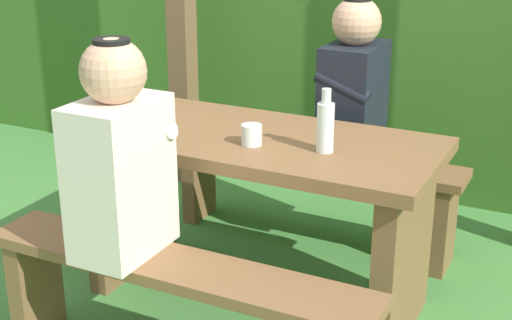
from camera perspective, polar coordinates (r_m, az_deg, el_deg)
ground_plane at (r=3.12m, az=-0.00°, el=-10.47°), size 12.00×12.00×0.00m
hedge_backdrop at (r=4.31m, az=10.16°, el=10.54°), size 6.40×0.69×1.78m
picnic_table at (r=2.91m, az=-0.00°, el=-2.26°), size 1.40×0.64×0.71m
bench_near at (r=2.52m, az=-6.16°, el=-10.35°), size 1.40×0.24×0.45m
bench_far at (r=3.47m, az=4.39°, el=-1.38°), size 1.40×0.24×0.45m
person_white_shirt at (r=2.43m, az=-10.42°, el=0.21°), size 0.25×0.35×0.72m
person_black_coat at (r=3.27m, az=7.48°, el=5.58°), size 0.25×0.35×0.72m
drinking_glass at (r=2.71m, az=-0.34°, el=1.95°), size 0.08×0.08×0.08m
bottle_left at (r=2.63m, az=5.35°, el=2.67°), size 0.06×0.06×0.23m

